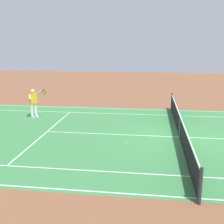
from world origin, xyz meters
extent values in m
plane|color=brown|center=(0.00, 0.00, 0.00)|extent=(60.00, 60.00, 0.00)
cube|color=#387A42|center=(0.00, 0.00, 0.00)|extent=(24.20, 11.40, 0.00)
cube|color=white|center=(0.00, -5.50, 0.00)|extent=(23.80, 0.05, 0.01)
cube|color=white|center=(0.00, 5.50, 0.00)|extent=(23.80, 0.05, 0.01)
cube|color=white|center=(0.00, -4.11, 0.00)|extent=(23.80, 0.05, 0.01)
cube|color=white|center=(0.00, 4.11, 0.00)|extent=(23.80, 0.05, 0.01)
cube|color=white|center=(6.40, 0.00, 0.00)|extent=(0.05, 8.22, 0.01)
cube|color=white|center=(0.00, 0.00, 0.00)|extent=(12.80, 0.05, 0.01)
cylinder|color=#2D2D33|center=(0.00, -5.80, 0.54)|extent=(0.10, 0.10, 1.08)
cylinder|color=#2D2D33|center=(0.00, 5.80, 0.54)|extent=(0.10, 0.10, 1.08)
cube|color=black|center=(0.00, 0.00, 0.44)|extent=(0.02, 11.60, 0.88)
cube|color=white|center=(0.00, 0.00, 0.95)|extent=(0.04, 11.60, 0.06)
cube|color=white|center=(0.00, 0.00, 0.44)|extent=(0.04, 0.06, 0.88)
cylinder|color=white|center=(8.27, -2.65, 0.45)|extent=(0.15, 0.15, 0.74)
cube|color=white|center=(8.23, -2.61, 0.04)|extent=(0.28, 0.27, 0.09)
cylinder|color=white|center=(8.11, -2.83, 0.45)|extent=(0.15, 0.15, 0.74)
cube|color=white|center=(8.07, -2.79, 0.04)|extent=(0.28, 0.27, 0.09)
cube|color=yellow|center=(8.19, -2.74, 1.10)|extent=(0.43, 0.44, 0.56)
sphere|color=beige|center=(8.19, -2.74, 1.53)|extent=(0.23, 0.23, 0.23)
cylinder|color=beige|center=(8.25, -2.42, 1.23)|extent=(0.28, 0.40, 0.26)
cylinder|color=beige|center=(7.88, -2.84, 1.43)|extent=(0.42, 0.24, 0.30)
cylinder|color=#232326|center=(7.60, -2.68, 1.54)|extent=(0.23, 0.21, 0.04)
torus|color=#232326|center=(7.38, -2.48, 1.54)|extent=(0.25, 0.23, 0.31)
cylinder|color=#C6D84C|center=(7.38, -2.48, 1.54)|extent=(0.21, 0.18, 0.27)
sphere|color=#CCE01E|center=(2.38, 1.27, 0.03)|extent=(0.07, 0.07, 0.07)
camera|label=1|loc=(1.40, 13.13, 4.28)|focal=46.51mm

